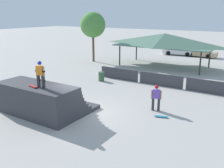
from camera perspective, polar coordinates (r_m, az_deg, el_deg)
The scene contains 12 objects.
ground_plane at distance 15.76m, azimuth -6.72°, elevation -6.70°, with size 160.00×160.00×0.00m, color #ADA8A0.
quarter_pipe_ramp at distance 16.12m, azimuth -15.85°, elevation -3.51°, with size 5.30×3.96×1.90m.
skater_on_deck at distance 14.65m, azimuth -16.08°, elevation 2.53°, with size 0.67×0.27×1.56m.
skateboard_on_deck at distance 15.12m, azimuth -17.58°, elevation -0.48°, with size 0.83×0.38×0.09m.
bystander_walking at distance 16.03m, azimuth 10.08°, elevation -2.64°, with size 0.67×0.35×1.70m.
skateboard_on_ground at distance 15.37m, azimuth 11.23°, elevation -7.28°, with size 0.80×0.42×0.09m.
barrier_fence at distance 21.76m, azimuth 11.06°, elevation 0.94°, with size 12.15×0.12×1.05m.
pavilion_shelter at distance 29.54m, azimuth 11.95°, elevation 9.85°, with size 10.96×5.17×3.82m.
tree_far_back at distance 31.97m, azimuth -4.39°, elevation 13.30°, with size 3.15×3.15×6.21m.
trash_bin at distance 22.93m, azimuth -2.47°, elevation 1.74°, with size 0.52×0.52×0.85m, color #385B3D.
parked_car_white at distance 38.66m, azimuth 15.02°, elevation 7.29°, with size 4.66×2.12×1.27m.
parked_car_tan at distance 37.98m, azimuth 19.67°, elevation 6.76°, with size 4.41×2.20×1.27m.
Camera 1 is at (9.26, -11.25, 6.03)m, focal length 40.00 mm.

